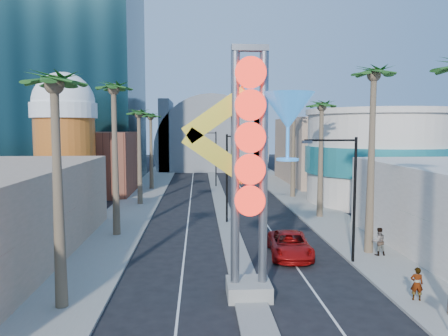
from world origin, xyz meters
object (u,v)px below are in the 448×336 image
red_pickup (290,245)px  pedestrian_a (417,284)px  pedestrian_b (379,241)px  neon_sign (266,153)px

red_pickup → pedestrian_a: (4.57, -8.10, 0.18)m
red_pickup → pedestrian_b: 5.86m
neon_sign → pedestrian_a: bearing=-9.5°
pedestrian_a → pedestrian_b: 7.61m
neon_sign → pedestrian_a: 9.74m
neon_sign → red_pickup: (2.74, 6.88, -6.52)m
pedestrian_a → red_pickup: bearing=-45.9°
neon_sign → red_pickup: 9.86m
pedestrian_a → pedestrian_b: (1.25, 7.50, 0.10)m
neon_sign → pedestrian_b: bearing=36.3°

